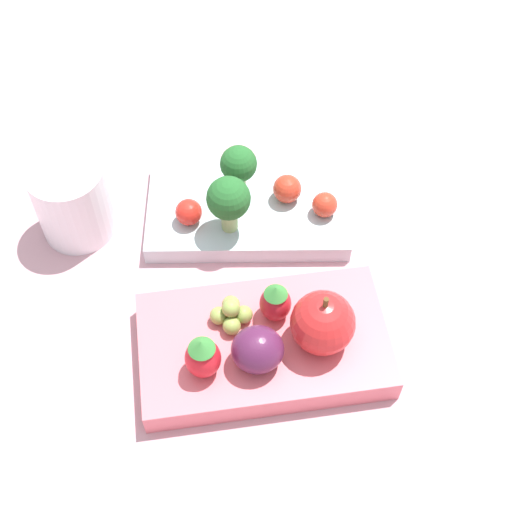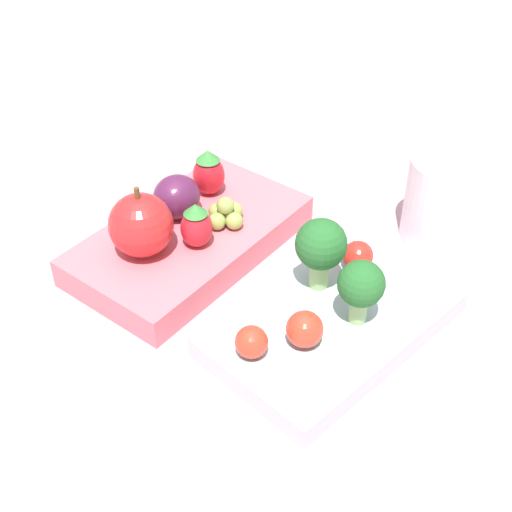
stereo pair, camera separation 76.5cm
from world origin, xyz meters
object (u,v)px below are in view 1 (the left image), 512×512
Objects in this scene: apple at (323,323)px; bento_box_fruit at (266,345)px; broccoli_floret_0 at (239,165)px; cherry_tomato_1 at (287,189)px; plum at (258,350)px; bento_box_savoury at (247,208)px; broccoli_floret_1 at (229,200)px; strawberry_1 at (203,356)px; cherry_tomato_0 at (189,212)px; drinking_cup at (72,201)px; strawberry_0 at (275,302)px; grape_cluster at (231,314)px; cherry_tomato_2 at (325,205)px.

bento_box_fruit is at bearing 175.14° from apple.
broccoli_floret_0 reaches higher than cherry_tomato_1.
cherry_tomato_1 is at bearing 77.81° from plum.
bento_box_savoury is 0.05m from cherry_tomato_1.
broccoli_floret_1 is 0.07m from cherry_tomato_1.
cherry_tomato_1 is 0.64× the size of plum.
broccoli_floret_1 reaches higher than bento_box_fruit.
broccoli_floret_1 is 1.38× the size of strawberry_1.
cherry_tomato_1 is at bearing 13.57° from cherry_tomato_0.
drinking_cup is (-0.15, 0.02, -0.02)m from broccoli_floret_1.
strawberry_0 is at bearing -98.91° from cherry_tomato_1.
apple is 1.72× the size of grape_cluster.
bento_box_savoury is 0.06m from broccoli_floret_1.
apple is at bearing -4.86° from bento_box_fruit.
strawberry_1 is at bearing -141.54° from strawberry_0.
apple is at bearing -71.29° from bento_box_savoury.
strawberry_0 is 1.13× the size of grape_cluster.
broccoli_floret_1 reaches higher than cherry_tomato_2.
drinking_cup reaches higher than grape_cluster.
broccoli_floret_1 reaches higher than cherry_tomato_0.
bento_box_fruit is at bearing 26.59° from strawberry_1.
strawberry_0 is at bearing 144.05° from apple.
bento_box_savoury is at bearing 59.19° from broccoli_floret_1.
apple is 0.79× the size of drinking_cup.
plum reaches higher than bento_box_savoury.
strawberry_1 is (-0.05, -0.03, 0.03)m from bento_box_fruit.
cherry_tomato_1 is at bearing 149.14° from cherry_tomato_2.
broccoli_floret_1 is 0.15m from plum.
bento_box_savoury is 0.17m from apple.
drinking_cup is at bearing 177.33° from cherry_tomato_2.
broccoli_floret_1 is 0.78× the size of drinking_cup.
grape_cluster is (0.02, 0.04, -0.01)m from strawberry_1.
cherry_tomato_0 is 0.41× the size of apple.
cherry_tomato_1 is (0.05, -0.01, -0.02)m from broccoli_floret_0.
bento_box_savoury is 3.67× the size of broccoli_floret_0.
plum reaches higher than bento_box_fruit.
plum is at bearing -87.85° from broccoli_floret_0.
broccoli_floret_0 is at bearing 95.22° from bento_box_fruit.
apple is at bearing -17.15° from grape_cluster.
plum is at bearing -111.77° from bento_box_fruit.
apple is 0.26m from drinking_cup.
drinking_cup reaches higher than plum.
broccoli_floret_0 is at bearing 99.39° from strawberry_0.
bento_box_savoury is 0.14m from strawberry_0.
broccoli_floret_1 is at bearing 88.95° from grape_cluster.
apple reaches higher than strawberry_0.
plum is 1.18× the size of grape_cluster.
cherry_tomato_1 is at bearing 79.17° from bento_box_fruit.
broccoli_floret_1 reaches higher than drinking_cup.
broccoli_floret_1 is at bearing 80.34° from strawberry_1.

